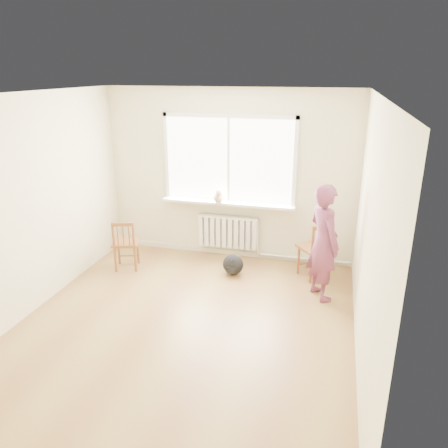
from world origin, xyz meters
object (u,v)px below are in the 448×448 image
Objects in this scene: cat at (219,196)px; backpack at (233,265)px; person at (323,243)px; chair_right at (317,250)px; chair_left at (125,245)px.

backpack is (0.37, -0.54, -0.90)m from cat.
cat is at bearing 124.19° from backpack.
person reaches higher than backpack.
chair_right is 2.36× the size of cat.
chair_left is 2.15× the size of cat.
backpack is (-1.31, 0.36, -0.63)m from person.
cat is 1.11m from backpack.
chair_left reaches higher than backpack.
person is 1.50m from backpack.
person reaches higher than chair_right.
chair_left is 0.91× the size of chair_right.
chair_left is 1.68m from backpack.
person reaches higher than chair_left.
chair_right is 2.78× the size of backpack.
chair_right is at bearing 9.24° from backpack.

